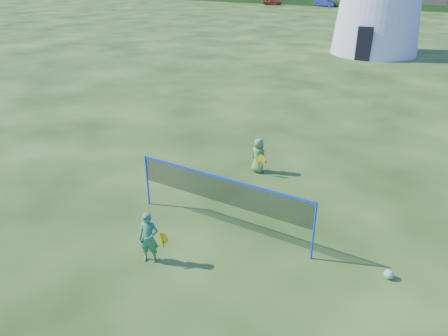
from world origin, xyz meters
TOP-DOWN VIEW (x-y plane):
  - ground at (0.00, 0.00)m, footprint 220.00×220.00m
  - badminton_net at (0.46, -0.05)m, footprint 5.05×0.05m
  - player_girl at (-0.28, -2.09)m, footprint 0.70×0.48m
  - player_boy at (-0.28, 3.54)m, footprint 0.68×0.48m
  - play_ball at (4.70, 0.17)m, footprint 0.22×0.22m
  - hedge at (-22.00, 66.00)m, footprint 62.00×0.80m
  - car_left at (-28.08, 63.81)m, footprint 3.58×2.42m
  - car_right at (-19.15, 65.85)m, footprint 3.92×1.85m

SIDE VIEW (x-z plane):
  - ground at x=0.00m, z-range 0.00..0.00m
  - play_ball at x=4.70m, z-range 0.00..0.22m
  - hedge at x=-22.00m, z-range 0.00..1.00m
  - car_left at x=-28.08m, z-range 0.00..1.13m
  - player_boy at x=-0.28m, z-range 0.00..1.19m
  - car_right at x=-19.15m, z-range 0.00..1.24m
  - player_girl at x=-0.28m, z-range 0.00..1.29m
  - badminton_net at x=0.46m, z-range 0.36..1.91m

